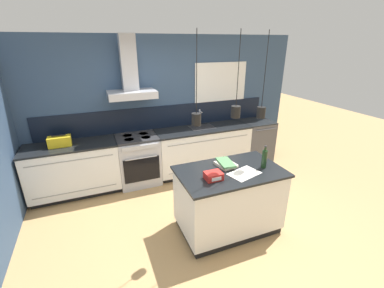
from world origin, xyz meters
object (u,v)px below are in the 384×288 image
object	(u,v)px
bottle_on_island	(264,159)
yellow_toolbox	(60,141)
book_stack	(226,164)
red_supply_box	(213,176)
oven_range	(138,160)
dishwasher	(255,141)

from	to	relation	value
bottle_on_island	yellow_toolbox	bearing A→B (deg)	144.31
book_stack	red_supply_box	distance (m)	0.41
bottle_on_island	red_supply_box	bearing A→B (deg)	-177.49
oven_range	book_stack	xyz separation A→B (m)	(0.90, -1.61, 0.49)
oven_range	red_supply_box	size ratio (longest dim) A/B	4.36
oven_range	red_supply_box	xyz separation A→B (m)	(0.59, -1.87, 0.50)
oven_range	book_stack	bearing A→B (deg)	-60.73
dishwasher	red_supply_box	bearing A→B (deg)	-136.11
oven_range	book_stack	size ratio (longest dim) A/B	2.69
oven_range	dishwasher	distance (m)	2.54
bottle_on_island	dishwasher	bearing A→B (deg)	57.10
red_supply_box	yellow_toolbox	xyz separation A→B (m)	(-1.81, 1.88, 0.04)
bottle_on_island	red_supply_box	distance (m)	0.76
dishwasher	yellow_toolbox	xyz separation A→B (m)	(-3.76, 0.00, 0.54)
dishwasher	book_stack	size ratio (longest dim) A/B	2.69
dishwasher	yellow_toolbox	distance (m)	3.80
red_supply_box	dishwasher	bearing A→B (deg)	43.89
oven_range	yellow_toolbox	bearing A→B (deg)	179.79
bottle_on_island	yellow_toolbox	world-z (taller)	bottle_on_island
oven_range	yellow_toolbox	xyz separation A→B (m)	(-1.22, 0.00, 0.54)
oven_range	bottle_on_island	size ratio (longest dim) A/B	2.94
dishwasher	bottle_on_island	bearing A→B (deg)	-122.90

